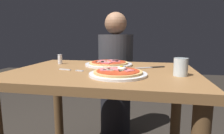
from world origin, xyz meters
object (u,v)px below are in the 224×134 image
water_glass_near (181,68)px  diner_person (116,79)px  dining_table (103,94)px  salt_shaker (60,59)px  pizza_across_left (109,64)px  pizza_foreground (118,73)px  knife (152,67)px  fork (69,70)px

water_glass_near → diner_person: 0.93m
dining_table → salt_shaker: size_ratio=15.50×
pizza_across_left → salt_shaker: 0.34m
pizza_foreground → dining_table: bearing=129.0°
diner_person → pizza_across_left: bearing=94.9°
knife → salt_shaker: bearing=176.5°
dining_table → pizza_foreground: (0.11, -0.13, 0.15)m
water_glass_near → knife: water_glass_near is taller
pizza_across_left → knife: bearing=-9.1°
fork → diner_person: diner_person is taller
pizza_across_left → fork: 0.29m
dining_table → fork: fork is taller
pizza_foreground → diner_person: (-0.16, 0.82, -0.23)m
pizza_across_left → salt_shaker: salt_shaker is taller
pizza_foreground → water_glass_near: 0.31m
dining_table → fork: 0.24m
salt_shaker → diner_person: bearing=59.9°
knife → fork: bearing=-159.0°
pizza_across_left → salt_shaker: size_ratio=4.64×
dining_table → knife: (0.28, 0.13, 0.14)m
pizza_across_left → diner_person: (-0.04, 0.51, -0.23)m
pizza_foreground → diner_person: 0.86m
dining_table → pizza_foreground: pizza_foreground is taller
fork → knife: 0.50m
pizza_foreground → pizza_across_left: 0.33m
dining_table → salt_shaker: 0.43m
salt_shaker → dining_table: bearing=-25.8°
pizza_across_left → water_glass_near: (0.42, -0.26, 0.03)m
pizza_across_left → fork: bearing=-129.2°
knife → pizza_across_left: bearing=170.9°
pizza_foreground → pizza_across_left: size_ratio=0.93×
knife → salt_shaker: (-0.63, 0.04, 0.03)m
fork → diner_person: size_ratio=0.13×
pizza_foreground → water_glass_near: size_ratio=3.30×
dining_table → diner_person: bearing=94.1°
dining_table → water_glass_near: size_ratio=11.87×
dining_table → salt_shaker: (-0.35, 0.17, 0.17)m
knife → diner_person: bearing=120.4°
fork → salt_shaker: 0.27m
pizza_across_left → knife: 0.29m
dining_table → knife: size_ratio=5.75×
water_glass_near → salt_shaker: water_glass_near is taller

